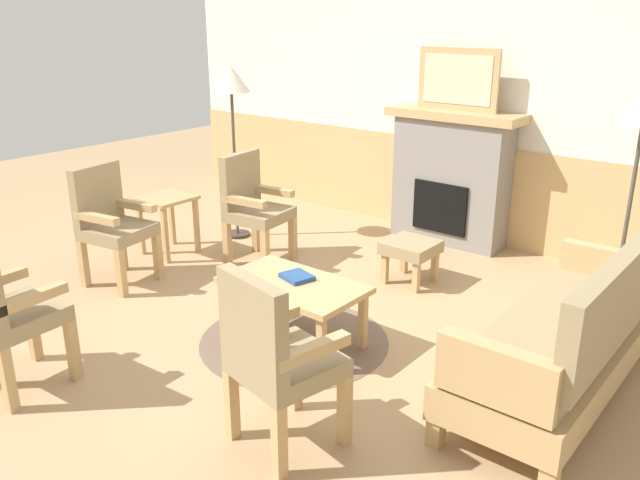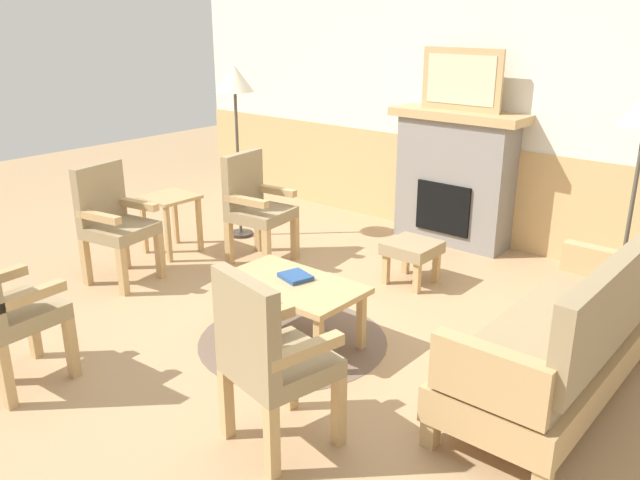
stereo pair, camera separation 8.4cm
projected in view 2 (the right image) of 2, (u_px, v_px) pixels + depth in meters
The scene contains 15 objects.
ground_plane at pixel (289, 323), 4.74m from camera, with size 14.00×14.00×0.00m, color tan.
wall_back at pixel (472, 104), 6.18m from camera, with size 7.20×0.14×2.70m.
fireplace at pixel (455, 177), 6.22m from camera, with size 1.30×0.44×1.28m.
framed_picture at pixel (461, 80), 5.92m from camera, with size 0.80×0.04×0.56m.
couch at pixel (565, 340), 3.68m from camera, with size 0.70×1.80×0.98m.
coffee_table at pixel (292, 289), 4.37m from camera, with size 0.96×0.56×0.44m.
round_rug at pixel (293, 340), 4.50m from camera, with size 1.30×1.30×0.01m, color brown.
book_on_table at pixel (296, 277), 4.40m from camera, with size 0.20×0.17×0.03m, color navy.
footstool at pixel (412, 251), 5.36m from camera, with size 0.40×0.40×0.36m.
armchair_near_fireplace at pixel (255, 203), 5.77m from camera, with size 0.53×0.53×0.98m.
armchair_by_window_left at pixel (113, 218), 5.35m from camera, with size 0.55×0.55×0.98m.
armchair_front_left at pixel (0, 305), 3.78m from camera, with size 0.51×0.51×0.98m.
armchair_front_center at pixel (269, 353), 3.24m from camera, with size 0.56×0.56×0.98m.
side_table at pixel (170, 208), 6.01m from camera, with size 0.44×0.44×0.55m.
floor_lamp_by_chairs at pixel (235, 90), 6.13m from camera, with size 0.36×0.36×1.68m.
Camera 2 is at (2.93, -3.12, 2.15)m, focal length 36.55 mm.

